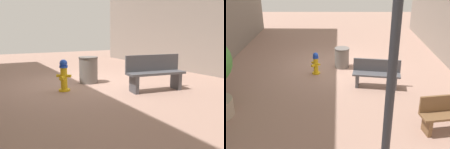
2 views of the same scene
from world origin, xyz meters
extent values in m
plane|color=#9E7A6B|center=(0.00, 0.00, 0.00)|extent=(23.40, 23.40, 0.00)
cylinder|color=gold|center=(0.75, 0.75, 0.03)|extent=(0.30, 0.30, 0.05)
cylinder|color=gold|center=(0.75, 0.75, 0.34)|extent=(0.18, 0.18, 0.58)
cylinder|color=blue|center=(0.75, 0.75, 0.66)|extent=(0.22, 0.22, 0.06)
sphere|color=blue|center=(0.75, 0.75, 0.74)|extent=(0.20, 0.20, 0.20)
cylinder|color=gold|center=(0.65, 0.83, 0.41)|extent=(0.15, 0.14, 0.08)
cylinder|color=gold|center=(0.86, 0.67, 0.41)|extent=(0.15, 0.14, 0.08)
cylinder|color=gold|center=(0.84, 0.86, 0.37)|extent=(0.17, 0.17, 0.10)
cube|color=#4C4C51|center=(-2.01, 2.02, 0.23)|extent=(0.16, 0.41, 0.45)
cube|color=#4C4C51|center=(-0.75, 1.83, 0.23)|extent=(0.16, 0.41, 0.45)
cube|color=#4C4C51|center=(-1.38, 1.93, 0.48)|extent=(1.64, 0.67, 0.06)
cube|color=#4C4C51|center=(-1.41, 1.74, 0.73)|extent=(1.59, 0.30, 0.44)
cylinder|color=slate|center=(-0.24, 0.10, 0.38)|extent=(0.56, 0.56, 0.77)
cylinder|color=#5B5551|center=(-0.24, 0.10, 0.79)|extent=(0.59, 0.59, 0.04)
camera|label=1|loc=(2.71, 6.86, 1.55)|focal=38.82mm
camera|label=2|loc=(-0.10, 10.32, 4.14)|focal=43.63mm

